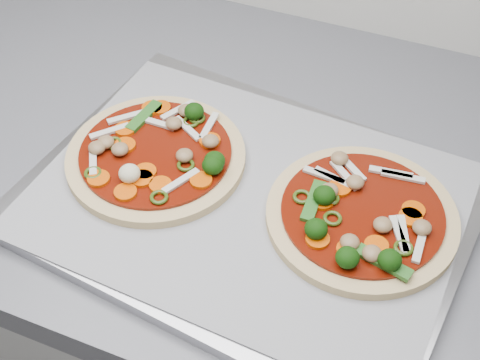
% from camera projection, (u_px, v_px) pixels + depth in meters
% --- Properties ---
extents(base_cabinet, '(3.60, 0.60, 0.86)m').
position_uv_depth(base_cabinet, '(129.00, 303.00, 1.21)').
color(base_cabinet, '#B0B0AE').
rests_on(base_cabinet, ground).
extents(countertop, '(3.60, 0.60, 0.04)m').
position_uv_depth(countertop, '(88.00, 116.00, 0.88)').
color(countertop, slate).
rests_on(countertop, base_cabinet).
extents(baking_tray, '(0.51, 0.41, 0.02)m').
position_uv_depth(baking_tray, '(247.00, 203.00, 0.74)').
color(baking_tray, '#97969B').
rests_on(baking_tray, countertop).
extents(parchment, '(0.47, 0.36, 0.00)m').
position_uv_depth(parchment, '(247.00, 198.00, 0.74)').
color(parchment, gray).
rests_on(parchment, baking_tray).
extents(pizza_left, '(0.25, 0.25, 0.04)m').
position_uv_depth(pizza_left, '(158.00, 154.00, 0.77)').
color(pizza_left, tan).
rests_on(pizza_left, parchment).
extents(pizza_right, '(0.25, 0.25, 0.03)m').
position_uv_depth(pizza_right, '(360.00, 216.00, 0.70)').
color(pizza_right, tan).
rests_on(pizza_right, parchment).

